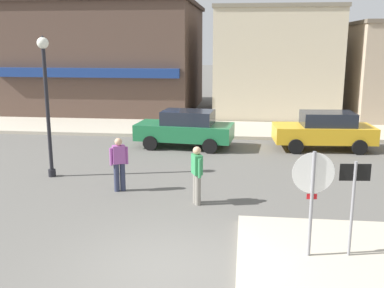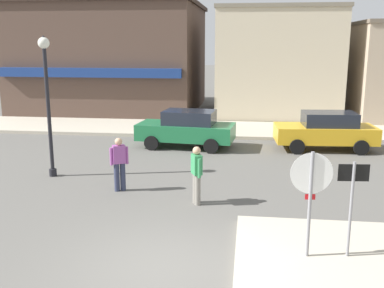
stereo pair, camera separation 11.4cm
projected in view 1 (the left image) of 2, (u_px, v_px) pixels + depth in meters
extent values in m
plane|color=#5B5954|center=(166.00, 270.00, 8.75)|extent=(160.00, 160.00, 0.00)
cube|color=#B7AD99|center=(215.00, 129.00, 22.49)|extent=(80.00, 4.00, 0.15)
cylinder|color=gray|center=(311.00, 208.00, 8.80)|extent=(0.07, 0.07, 2.30)
cylinder|color=red|center=(313.00, 173.00, 8.66)|extent=(0.76, 0.08, 0.76)
cylinder|color=white|center=(313.00, 173.00, 8.65)|extent=(0.82, 0.08, 0.82)
cube|color=red|center=(312.00, 196.00, 8.76)|extent=(0.20, 0.03, 0.11)
cylinder|color=gray|center=(352.00, 213.00, 8.83)|extent=(0.06, 0.06, 2.10)
cube|color=black|center=(355.00, 172.00, 8.66)|extent=(0.60, 0.06, 0.34)
cube|color=white|center=(355.00, 172.00, 8.66)|extent=(0.54, 0.05, 0.29)
cube|color=black|center=(355.00, 172.00, 8.67)|extent=(0.34, 0.04, 0.08)
cylinder|color=black|center=(48.00, 113.00, 14.38)|extent=(0.12, 0.12, 4.20)
cylinder|color=black|center=(52.00, 173.00, 14.81)|extent=(0.24, 0.24, 0.24)
sphere|color=white|center=(43.00, 43.00, 13.89)|extent=(0.36, 0.36, 0.36)
cone|color=black|center=(42.00, 38.00, 13.85)|extent=(0.32, 0.32, 0.18)
cube|color=#1E6B3D|center=(185.00, 132.00, 18.82)|extent=(4.15, 2.10, 0.66)
cube|color=#1E232D|center=(188.00, 117.00, 18.65)|extent=(2.21, 1.60, 0.56)
cylinder|color=black|center=(150.00, 143.00, 18.36)|extent=(0.62, 0.24, 0.60)
cylinder|color=black|center=(162.00, 135.00, 19.98)|extent=(0.62, 0.24, 0.60)
cylinder|color=black|center=(210.00, 146.00, 17.83)|extent=(0.62, 0.24, 0.60)
cylinder|color=black|center=(217.00, 137.00, 19.45)|extent=(0.62, 0.24, 0.60)
cube|color=gold|center=(323.00, 133.00, 18.43)|extent=(4.10, 1.95, 0.66)
cube|color=#1E232D|center=(328.00, 119.00, 18.29)|extent=(2.17, 1.52, 0.56)
cylinder|color=black|center=(296.00, 147.00, 17.75)|extent=(0.61, 0.22, 0.60)
cylinder|color=black|center=(289.00, 138.00, 19.41)|extent=(0.61, 0.22, 0.60)
cylinder|color=black|center=(359.00, 147.00, 17.62)|extent=(0.61, 0.22, 0.60)
cylinder|color=black|center=(347.00, 138.00, 19.28)|extent=(0.61, 0.22, 0.60)
cylinder|color=#2D334C|center=(123.00, 177.00, 13.33)|extent=(0.16, 0.16, 0.85)
cylinder|color=#2D334C|center=(117.00, 177.00, 13.27)|extent=(0.16, 0.16, 0.85)
cube|color=#994C99|center=(119.00, 154.00, 13.15)|extent=(0.42, 0.36, 0.54)
sphere|color=tan|center=(118.00, 142.00, 13.06)|extent=(0.22, 0.22, 0.22)
cylinder|color=#994C99|center=(127.00, 155.00, 13.24)|extent=(0.12, 0.12, 0.52)
cylinder|color=#994C99|center=(111.00, 157.00, 13.08)|extent=(0.12, 0.12, 0.52)
cylinder|color=gray|center=(198.00, 190.00, 12.15)|extent=(0.16, 0.16, 0.85)
cylinder|color=gray|center=(196.00, 188.00, 12.32)|extent=(0.16, 0.16, 0.85)
cube|color=#338C51|center=(197.00, 164.00, 12.08)|extent=(0.35, 0.42, 0.54)
sphere|color=tan|center=(197.00, 151.00, 12.00)|extent=(0.22, 0.22, 0.22)
cylinder|color=#338C51|center=(200.00, 168.00, 11.88)|extent=(0.12, 0.12, 0.52)
cylinder|color=#338C51|center=(194.00, 164.00, 12.31)|extent=(0.12, 0.12, 0.52)
cube|color=brown|center=(113.00, 59.00, 29.30)|extent=(10.81, 9.83, 6.50)
cube|color=navy|center=(87.00, 73.00, 24.52)|extent=(10.27, 0.40, 0.50)
cube|color=#352721|center=(111.00, 5.00, 28.55)|extent=(11.13, 10.12, 0.24)
cube|color=beige|center=(274.00, 64.00, 26.83)|extent=(6.86, 6.85, 6.09)
cube|color=gray|center=(276.00, 10.00, 26.14)|extent=(7.00, 6.99, 0.20)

